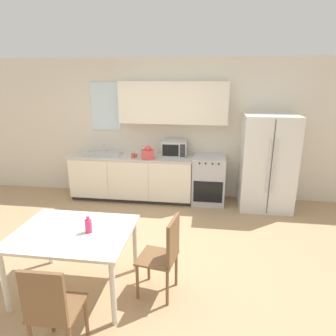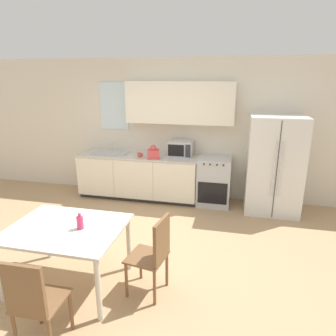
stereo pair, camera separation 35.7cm
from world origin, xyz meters
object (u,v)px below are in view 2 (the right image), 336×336
at_px(microwave, 181,148).
at_px(dining_table, 66,234).
at_px(refrigerator, 274,165).
at_px(dining_chair_side, 155,251).
at_px(dining_chair_near, 33,299).
at_px(oven_range, 214,181).
at_px(coffee_mug, 140,155).
at_px(drink_bottle, 80,222).

bearing_deg(microwave, dining_table, -105.21).
bearing_deg(refrigerator, dining_chair_side, -119.44).
bearing_deg(dining_chair_near, microwave, 79.84).
distance_m(oven_range, dining_chair_side, 2.73).
xyz_separation_m(coffee_mug, dining_chair_side, (0.97, -2.52, -0.39)).
distance_m(refrigerator, dining_chair_near, 4.24).
xyz_separation_m(microwave, dining_chair_side, (0.23, -2.78, -0.49)).
xyz_separation_m(microwave, dining_chair_near, (-0.58, -3.72, -0.49)).
xyz_separation_m(dining_table, dining_chair_near, (0.19, -0.87, -0.12)).
relative_size(refrigerator, dining_table, 1.37).
bearing_deg(microwave, coffee_mug, -160.88).
xyz_separation_m(microwave, dining_table, (-0.77, -2.85, -0.38)).
bearing_deg(oven_range, dining_chair_near, -109.01).
relative_size(oven_range, dining_table, 0.73).
bearing_deg(refrigerator, dining_chair_near, -122.82).
bearing_deg(dining_chair_side, drink_bottle, 103.63).
bearing_deg(dining_chair_side, dining_chair_near, 148.54).
bearing_deg(dining_chair_side, coffee_mug, 30.71).
height_order(microwave, dining_chair_near, microwave).
distance_m(oven_range, coffee_mug, 1.49).
distance_m(dining_table, dining_chair_side, 1.01).
height_order(dining_chair_near, dining_chair_side, same).
bearing_deg(drink_bottle, dining_chair_side, 4.05).
distance_m(refrigerator, drink_bottle, 3.53).
relative_size(coffee_mug, dining_chair_side, 0.12).
relative_size(microwave, coffee_mug, 4.38).
relative_size(dining_table, drink_bottle, 6.10).
bearing_deg(dining_chair_side, microwave, 14.33).
distance_m(refrigerator, microwave, 1.72).
xyz_separation_m(dining_table, dining_chair_side, (1.00, 0.07, -0.12)).
height_order(refrigerator, drink_bottle, refrigerator).
relative_size(coffee_mug, drink_bottle, 0.52).
bearing_deg(drink_bottle, oven_range, 65.36).
bearing_deg(drink_bottle, refrigerator, 49.27).
relative_size(oven_range, drink_bottle, 4.43).
height_order(dining_table, drink_bottle, drink_bottle).
height_order(microwave, dining_chair_side, microwave).
distance_m(refrigerator, dining_chair_side, 3.02).
xyz_separation_m(coffee_mug, drink_bottle, (0.15, -2.58, -0.10)).
relative_size(microwave, dining_chair_near, 0.51).
bearing_deg(dining_chair_side, refrigerator, -19.86).
height_order(coffee_mug, dining_table, coffee_mug).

